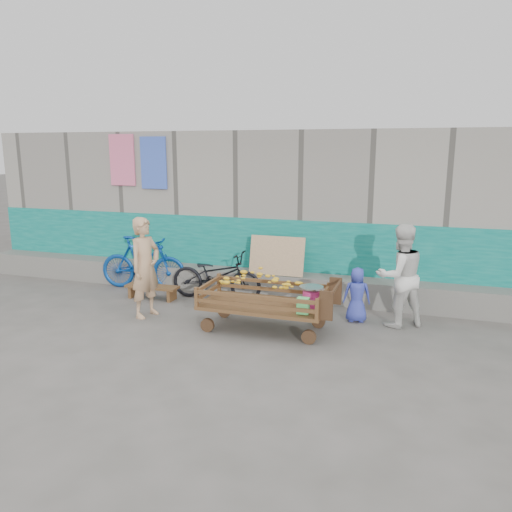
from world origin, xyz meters
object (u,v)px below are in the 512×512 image
(banana_cart, at_px, (261,292))
(child, at_px, (357,295))
(bench, at_px, (152,289))
(vendor_man, at_px, (145,267))
(woman, at_px, (400,276))
(bicycle_dark, at_px, (216,276))
(bicycle_blue, at_px, (143,263))

(banana_cart, relative_size, child, 2.33)
(banana_cart, distance_m, child, 1.55)
(bench, xyz_separation_m, vendor_man, (0.40, -0.86, 0.63))
(banana_cart, bearing_deg, woman, 23.40)
(bicycle_dark, height_order, bicycle_blue, bicycle_blue)
(vendor_man, distance_m, bicycle_dark, 1.44)
(bench, bearing_deg, bicycle_dark, 16.44)
(vendor_man, height_order, bicycle_blue, vendor_man)
(child, distance_m, bicycle_blue, 4.20)
(bicycle_dark, relative_size, bicycle_blue, 0.98)
(bench, relative_size, bicycle_dark, 0.58)
(banana_cart, height_order, vendor_man, vendor_man)
(woman, distance_m, bicycle_blue, 4.83)
(vendor_man, height_order, child, vendor_man)
(bicycle_dark, bearing_deg, banana_cart, -136.21)
(child, bearing_deg, banana_cart, 21.55)
(bicycle_blue, bearing_deg, banana_cart, -123.14)
(vendor_man, bearing_deg, child, -61.87)
(woman, xyz_separation_m, child, (-0.63, -0.01, -0.36))
(vendor_man, relative_size, child, 1.86)
(woman, bearing_deg, child, -30.43)
(bench, relative_size, vendor_man, 0.61)
(banana_cart, bearing_deg, child, 32.24)
(woman, height_order, bicycle_dark, woman)
(vendor_man, distance_m, child, 3.38)
(banana_cart, height_order, bicycle_dark, bicycle_dark)
(banana_cart, xyz_separation_m, bench, (-2.36, 0.89, -0.40))
(woman, height_order, bicycle_blue, woman)
(bicycle_dark, bearing_deg, bicycle_blue, 81.24)
(vendor_man, xyz_separation_m, bicycle_blue, (-0.89, 1.39, -0.29))
(bench, bearing_deg, child, -0.98)
(banana_cart, height_order, child, child)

